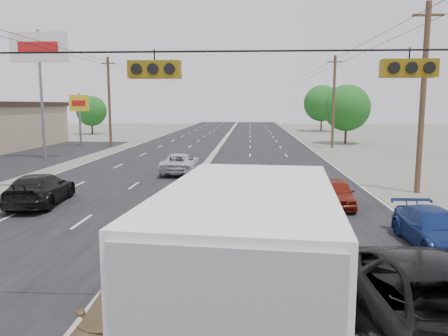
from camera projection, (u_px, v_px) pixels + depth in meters
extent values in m
plane|color=#606356|center=(93.00, 321.00, 9.66)|extent=(200.00, 200.00, 0.00)
cube|color=black|center=(212.00, 158.00, 39.29)|extent=(20.00, 160.00, 0.02)
cube|color=gray|center=(212.00, 157.00, 39.27)|extent=(0.50, 160.00, 0.20)
cylinder|color=#422D1E|center=(109.00, 102.00, 49.19)|extent=(0.30, 0.30, 10.00)
cube|color=#422D1E|center=(108.00, 63.00, 48.57)|extent=(1.60, 0.12, 0.12)
cylinder|color=#422D1E|center=(423.00, 100.00, 23.00)|extent=(0.30, 0.30, 10.00)
cube|color=#422D1E|center=(428.00, 15.00, 22.38)|extent=(1.60, 0.12, 0.12)
cylinder|color=#422D1E|center=(334.00, 102.00, 47.69)|extent=(0.30, 0.30, 10.00)
cube|color=#422D1E|center=(335.00, 62.00, 47.07)|extent=(1.60, 0.12, 0.12)
cylinder|color=black|center=(81.00, 52.00, 8.82)|extent=(25.00, 0.04, 0.04)
cube|color=#72590C|center=(155.00, 70.00, 8.78)|extent=(1.05, 0.30, 0.35)
cube|color=#72590C|center=(409.00, 68.00, 8.48)|extent=(1.05, 0.30, 0.35)
cylinder|color=slate|center=(41.00, 96.00, 37.39)|extent=(0.24, 0.24, 11.00)
cube|color=silver|center=(39.00, 47.00, 36.80)|extent=(5.00, 0.25, 2.50)
cylinder|color=slate|center=(80.00, 120.00, 49.69)|extent=(0.24, 0.24, 6.00)
cube|color=gold|center=(79.00, 103.00, 49.41)|extent=(2.20, 0.25, 1.80)
cylinder|color=#382619|center=(92.00, 127.00, 70.08)|extent=(0.28, 0.28, 2.16)
sphere|color=#165417|center=(91.00, 111.00, 69.70)|extent=(4.80, 4.80, 4.80)
cylinder|color=#382619|center=(346.00, 133.00, 53.02)|extent=(0.28, 0.28, 2.52)
sphere|color=#165417|center=(347.00, 108.00, 52.57)|extent=(5.60, 5.60, 5.60)
cylinder|color=#382619|center=(321.00, 123.00, 77.63)|extent=(0.28, 0.28, 2.88)
sphere|color=#165417|center=(322.00, 103.00, 77.12)|extent=(6.40, 6.40, 6.40)
cube|color=white|center=(248.00, 275.00, 6.75)|extent=(2.95, 5.18, 2.78)
cube|color=white|center=(263.00, 257.00, 10.12)|extent=(2.55, 2.11, 1.79)
cylinder|color=black|center=(217.00, 291.00, 10.16)|extent=(0.38, 0.92, 0.89)
cylinder|color=black|center=(308.00, 297.00, 9.84)|extent=(0.38, 0.92, 0.89)
imported|color=brown|center=(142.00, 317.00, 8.30)|extent=(2.48, 5.27, 1.49)
imported|color=maroon|center=(189.00, 227.00, 14.60)|extent=(1.60, 4.21, 1.37)
imported|color=black|center=(443.00, 317.00, 8.01)|extent=(3.41, 6.56, 1.77)
imported|color=black|center=(208.00, 192.00, 20.77)|extent=(1.51, 3.70, 1.26)
imported|color=silver|center=(282.00, 207.00, 17.61)|extent=(1.82, 4.10, 1.31)
imported|color=navy|center=(434.00, 229.00, 14.60)|extent=(1.86, 4.33, 1.24)
imported|color=maroon|center=(336.00, 193.00, 20.40)|extent=(1.76, 3.83, 1.27)
imported|color=black|center=(40.00, 189.00, 20.77)|extent=(2.57, 5.30, 1.49)
imported|color=#B6B8BF|center=(180.00, 164.00, 30.19)|extent=(2.45, 5.10, 1.40)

